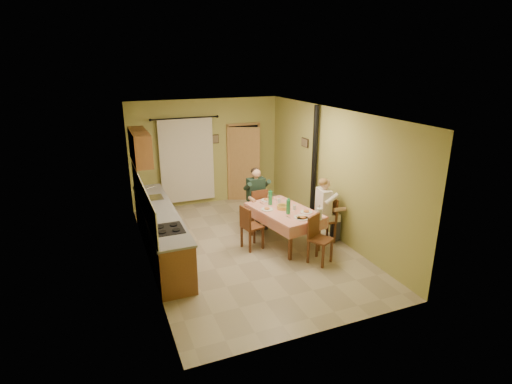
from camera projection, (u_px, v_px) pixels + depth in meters
name	position (u px, v px, depth m)	size (l,w,h in m)	color
floor	(247.00, 246.00, 8.42)	(4.00, 6.00, 0.01)	tan
room_shell	(246.00, 163.00, 7.84)	(4.04, 6.04, 2.82)	tan
kitchen_run	(160.00, 231.00, 8.00)	(0.64, 3.64, 1.56)	brown
upper_cabinets	(140.00, 147.00, 8.64)	(0.35, 1.40, 0.70)	brown
curtain	(187.00, 160.00, 10.37)	(1.70, 0.07, 2.22)	black
doorway	(244.00, 162.00, 11.00)	(0.96, 0.37, 2.15)	black
dining_table	(284.00, 226.00, 8.48)	(1.29, 1.81, 0.76)	tan
tableware	(288.00, 208.00, 8.26)	(0.93, 1.57, 0.33)	white
chair_far	(257.00, 215.00, 9.32)	(0.41, 0.41, 0.95)	#5B3118
chair_near	(319.00, 248.00, 7.68)	(0.52, 0.52, 0.94)	#5B3118
chair_right	(324.00, 228.00, 8.60)	(0.47, 0.47, 0.98)	#5B3118
chair_left	(252.00, 235.00, 8.26)	(0.45, 0.45, 0.93)	#5B3118
man_far	(256.00, 191.00, 9.14)	(0.59, 0.47, 1.39)	#192D23
man_right	(325.00, 203.00, 8.41)	(0.50, 0.61, 1.39)	silver
stove_flue	(313.00, 182.00, 9.30)	(0.24, 0.24, 2.80)	black
picture_back	(215.00, 139.00, 10.56)	(0.19, 0.03, 0.23)	black
picture_right	(305.00, 143.00, 9.59)	(0.03, 0.31, 0.21)	brown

